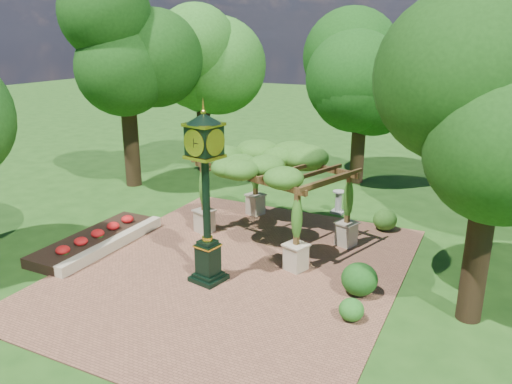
% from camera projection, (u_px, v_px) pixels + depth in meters
% --- Properties ---
extents(ground, '(120.00, 120.00, 0.00)m').
position_uv_depth(ground, '(220.00, 283.00, 15.20)').
color(ground, '#1E4714').
rests_on(ground, ground).
extents(brick_plaza, '(10.00, 12.00, 0.04)m').
position_uv_depth(brick_plaza, '(235.00, 269.00, 16.05)').
color(brick_plaza, brown).
rests_on(brick_plaza, ground).
extents(border_wall, '(0.35, 5.00, 0.40)m').
position_uv_depth(border_wall, '(114.00, 244.00, 17.51)').
color(border_wall, '#C6B793').
rests_on(border_wall, ground).
extents(flower_bed, '(1.50, 5.00, 0.36)m').
position_uv_depth(flower_bed, '(94.00, 240.00, 17.89)').
color(flower_bed, red).
rests_on(flower_bed, ground).
extents(pedestal_clock, '(1.21, 1.21, 5.23)m').
position_uv_depth(pedestal_clock, '(206.00, 184.00, 14.37)').
color(pedestal_clock, black).
rests_on(pedestal_clock, brick_plaza).
extents(pergola, '(6.08, 4.83, 3.34)m').
position_uv_depth(pergola, '(274.00, 167.00, 17.65)').
color(pergola, '#C2B290').
rests_on(pergola, brick_plaza).
extents(sundial, '(0.57, 0.57, 0.97)m').
position_uv_depth(sundial, '(338.00, 203.00, 21.06)').
color(sundial, '#9B9A92').
rests_on(sundial, ground).
extents(shrub_front, '(0.83, 0.83, 0.60)m').
position_uv_depth(shrub_front, '(351.00, 310.00, 13.07)').
color(shrub_front, '#22611B').
rests_on(shrub_front, brick_plaza).
extents(shrub_mid, '(1.12, 1.12, 0.95)m').
position_uv_depth(shrub_mid, '(359.00, 279.00, 14.34)').
color(shrub_mid, '#184814').
rests_on(shrub_mid, brick_plaza).
extents(shrub_back, '(1.12, 1.12, 0.82)m').
position_uv_depth(shrub_back, '(385.00, 220.00, 19.11)').
color(shrub_back, '#2F611C').
rests_on(shrub_back, brick_plaza).
extents(tree_west_near, '(4.38, 4.38, 9.61)m').
position_uv_depth(tree_west_near, '(124.00, 49.00, 23.15)').
color(tree_west_near, '#312213').
rests_on(tree_west_near, ground).
extents(tree_west_far, '(4.65, 4.65, 8.35)m').
position_uv_depth(tree_west_far, '(202.00, 65.00, 26.11)').
color(tree_west_far, '#302112').
rests_on(tree_west_far, ground).
extents(tree_north, '(4.42, 4.42, 7.74)m').
position_uv_depth(tree_north, '(362.00, 76.00, 24.03)').
color(tree_north, '#362615').
rests_on(tree_north, ground).
extents(tree_east_near, '(4.21, 4.21, 7.80)m').
position_uv_depth(tree_east_near, '(497.00, 118.00, 11.70)').
color(tree_east_near, '#2F2012').
rests_on(tree_east_near, ground).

